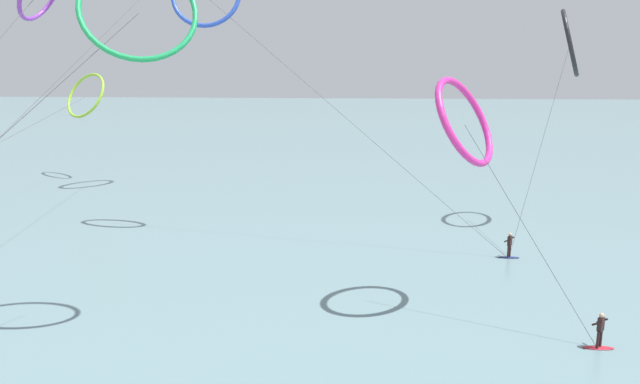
{
  "coord_description": "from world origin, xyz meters",
  "views": [
    {
      "loc": [
        1.9,
        -2.77,
        12.71
      ],
      "look_at": [
        0.0,
        23.27,
        6.98
      ],
      "focal_mm": 33.5,
      "sensor_mm": 36.0,
      "label": 1
    }
  ],
  "objects_px": {
    "kite_charcoal": "(570,43)",
    "kite_lime": "(85,96)",
    "surfer_crimson": "(600,333)",
    "kite_magenta": "(465,121)",
    "kite_emerald": "(138,11)",
    "surfer_navy": "(509,247)"
  },
  "relations": [
    {
      "from": "kite_magenta",
      "to": "kite_charcoal",
      "type": "distance_m",
      "value": 20.76
    },
    {
      "from": "surfer_navy",
      "to": "kite_magenta",
      "type": "distance_m",
      "value": 13.14
    },
    {
      "from": "surfer_navy",
      "to": "kite_charcoal",
      "type": "distance_m",
      "value": 17.05
    },
    {
      "from": "kite_magenta",
      "to": "kite_emerald",
      "type": "height_order",
      "value": "kite_emerald"
    },
    {
      "from": "kite_magenta",
      "to": "kite_charcoal",
      "type": "height_order",
      "value": "kite_charcoal"
    },
    {
      "from": "surfer_crimson",
      "to": "kite_magenta",
      "type": "relative_size",
      "value": 0.14
    },
    {
      "from": "surfer_crimson",
      "to": "kite_charcoal",
      "type": "distance_m",
      "value": 25.87
    },
    {
      "from": "kite_emerald",
      "to": "surfer_crimson",
      "type": "bearing_deg",
      "value": -24.75
    },
    {
      "from": "kite_charcoal",
      "to": "kite_magenta",
      "type": "bearing_deg",
      "value": 167.77
    },
    {
      "from": "kite_charcoal",
      "to": "kite_emerald",
      "type": "distance_m",
      "value": 32.76
    },
    {
      "from": "surfer_navy",
      "to": "kite_magenta",
      "type": "bearing_deg",
      "value": -171.9
    },
    {
      "from": "kite_lime",
      "to": "kite_charcoal",
      "type": "bearing_deg",
      "value": 8.49
    },
    {
      "from": "kite_charcoal",
      "to": "kite_lime",
      "type": "xyz_separation_m",
      "value": [
        -45.66,
        16.33,
        -4.98
      ]
    },
    {
      "from": "surfer_navy",
      "to": "kite_emerald",
      "type": "distance_m",
      "value": 26.78
    },
    {
      "from": "surfer_crimson",
      "to": "surfer_navy",
      "type": "relative_size",
      "value": 1.0
    },
    {
      "from": "surfer_crimson",
      "to": "kite_emerald",
      "type": "relative_size",
      "value": 0.1
    },
    {
      "from": "surfer_navy",
      "to": "kite_lime",
      "type": "bearing_deg",
      "value": 94.85
    },
    {
      "from": "kite_charcoal",
      "to": "surfer_crimson",
      "type": "bearing_deg",
      "value": -173.61
    },
    {
      "from": "kite_lime",
      "to": "surfer_crimson",
      "type": "bearing_deg",
      "value": -14.71
    },
    {
      "from": "surfer_navy",
      "to": "kite_magenta",
      "type": "xyz_separation_m",
      "value": [
        -4.68,
        -8.36,
        9.0
      ]
    },
    {
      "from": "surfer_crimson",
      "to": "kite_emerald",
      "type": "bearing_deg",
      "value": 133.52
    },
    {
      "from": "kite_magenta",
      "to": "kite_lime",
      "type": "height_order",
      "value": "kite_magenta"
    }
  ]
}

